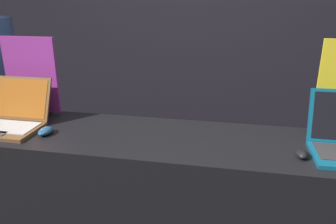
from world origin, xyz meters
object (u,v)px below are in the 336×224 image
promo_stand_front (32,78)px  person_bystander (1,102)px  mouse_front (46,131)px  mouse_back (302,154)px  laptop_front (13,117)px

promo_stand_front → person_bystander: 0.63m
promo_stand_front → person_bystander: size_ratio=0.29×
mouse_front → person_bystander: person_bystander is taller
promo_stand_front → mouse_back: bearing=-11.1°
mouse_front → mouse_back: size_ratio=1.20×
laptop_front → person_bystander: person_bystander is taller
laptop_front → mouse_front: size_ratio=3.35×
laptop_front → promo_stand_front: promo_stand_front is taller
mouse_front → promo_stand_front: bearing=129.2°
laptop_front → promo_stand_front: bearing=90.0°
mouse_back → laptop_front: bearing=177.0°
laptop_front → mouse_front: laptop_front is taller
mouse_back → person_bystander: (-2.11, 0.60, -0.05)m
mouse_back → person_bystander: 2.20m
promo_stand_front → mouse_back: 1.67m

